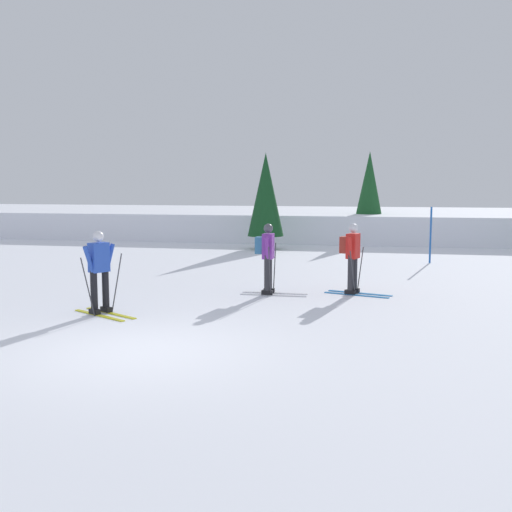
% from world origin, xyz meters
% --- Properties ---
extents(ground_plane, '(120.00, 120.00, 0.00)m').
position_xyz_m(ground_plane, '(0.00, 0.00, 0.00)').
color(ground_plane, white).
extents(far_snow_ridge, '(80.00, 6.86, 1.25)m').
position_xyz_m(far_snow_ridge, '(0.00, 20.58, 0.62)').
color(far_snow_ridge, white).
rests_on(far_snow_ridge, ground).
extents(skier_purple, '(1.60, 1.00, 1.71)m').
position_xyz_m(skier_purple, '(1.17, 5.30, 0.96)').
color(skier_purple, silver).
rests_on(skier_purple, ground).
extents(skier_red, '(1.64, 0.97, 1.71)m').
position_xyz_m(skier_red, '(3.16, 5.75, 0.95)').
color(skier_red, '#237AC6').
rests_on(skier_red, ground).
extents(skier_blue, '(1.57, 1.11, 1.71)m').
position_xyz_m(skier_blue, '(-1.81, 2.48, 0.92)').
color(skier_blue, gold).
rests_on(skier_blue, ground).
extents(trail_marker_pole, '(0.06, 0.06, 1.89)m').
position_xyz_m(trail_marker_pole, '(5.52, 11.97, 0.94)').
color(trail_marker_pole, '#1E56AD').
rests_on(trail_marker_pole, ground).
extents(conifer_far_left, '(1.45, 1.45, 3.87)m').
position_xyz_m(conifer_far_left, '(-0.65, 15.16, 2.20)').
color(conifer_far_left, '#513823').
rests_on(conifer_far_left, ground).
extents(conifer_far_centre, '(1.42, 1.42, 4.11)m').
position_xyz_m(conifer_far_centre, '(3.39, 19.62, 2.36)').
color(conifer_far_centre, '#513823').
rests_on(conifer_far_centre, ground).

